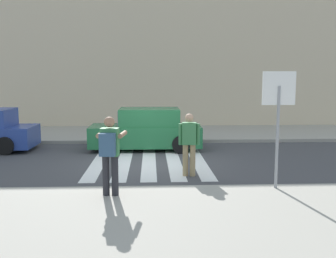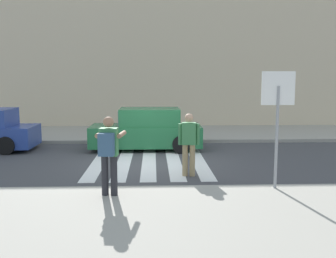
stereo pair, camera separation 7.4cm
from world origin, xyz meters
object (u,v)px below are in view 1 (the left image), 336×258
object	(u,v)px
photographer_with_backpack	(110,149)
pedestrian_crossing	(189,141)
stop_sign	(278,104)
parked_car_green	(147,130)

from	to	relation	value
photographer_with_backpack	pedestrian_crossing	size ratio (longest dim) A/B	1.00
stop_sign	pedestrian_crossing	xyz separation A→B (m)	(-1.86, 1.72, -1.13)
photographer_with_backpack	parked_car_green	size ratio (longest dim) A/B	0.42
pedestrian_crossing	photographer_with_backpack	bearing A→B (deg)	-131.55
stop_sign	parked_car_green	bearing A→B (deg)	117.90
pedestrian_crossing	stop_sign	bearing A→B (deg)	-42.81
stop_sign	parked_car_green	distance (m)	6.69
stop_sign	pedestrian_crossing	bearing A→B (deg)	137.19
photographer_with_backpack	pedestrian_crossing	world-z (taller)	photographer_with_backpack
parked_car_green	stop_sign	bearing A→B (deg)	-62.10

